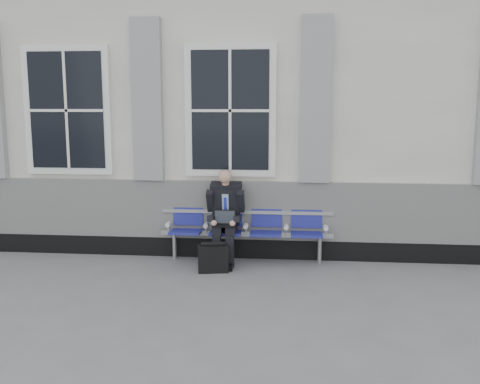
# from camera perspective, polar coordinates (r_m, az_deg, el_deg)

# --- Properties ---
(ground) EXTENTS (70.00, 70.00, 0.00)m
(ground) POSITION_cam_1_polar(r_m,az_deg,el_deg) (7.01, -5.24, -10.21)
(ground) COLOR slate
(ground) RESTS_ON ground
(station_building) EXTENTS (14.40, 4.40, 4.49)m
(station_building) POSITION_cam_1_polar(r_m,az_deg,el_deg) (10.04, -1.81, 8.64)
(station_building) COLOR silver
(station_building) RESTS_ON ground
(bench) EXTENTS (2.60, 0.47, 0.91)m
(bench) POSITION_cam_1_polar(r_m,az_deg,el_deg) (8.04, 0.67, -3.53)
(bench) COLOR #9EA0A3
(bench) RESTS_ON ground
(businessman) EXTENTS (0.56, 0.75, 1.40)m
(businessman) POSITION_cam_1_polar(r_m,az_deg,el_deg) (7.90, -1.57, -2.22)
(businessman) COLOR black
(businessman) RESTS_ON ground
(briefcase) EXTENTS (0.45, 0.25, 0.44)m
(briefcase) POSITION_cam_1_polar(r_m,az_deg,el_deg) (7.59, -2.88, -7.06)
(briefcase) COLOR black
(briefcase) RESTS_ON ground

